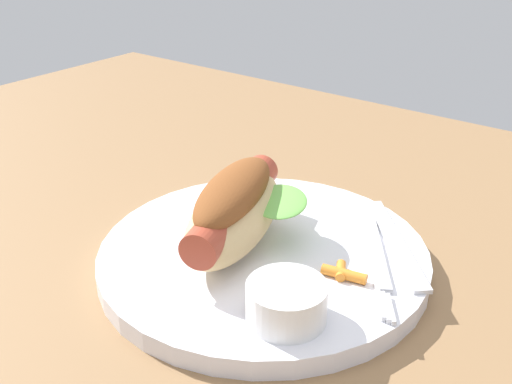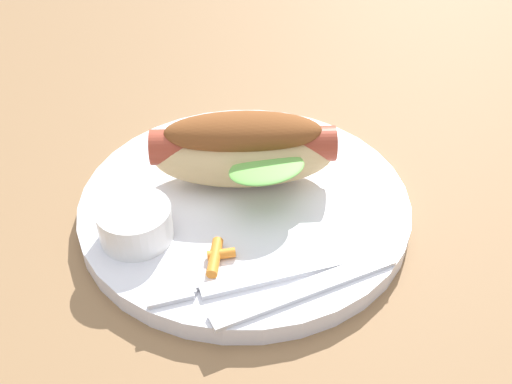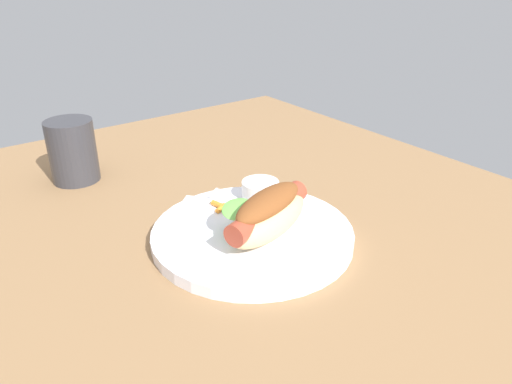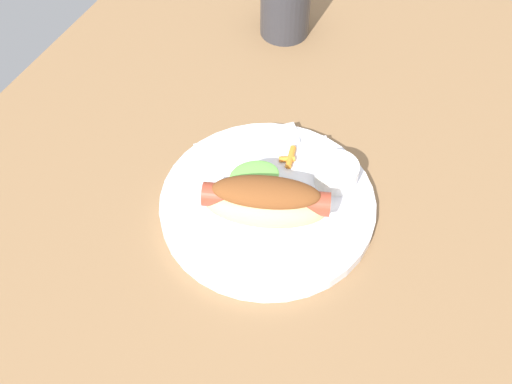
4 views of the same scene
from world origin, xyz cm
name	(u,v)px [view 2 (image 2 of 4)]	position (x,y,z in cm)	size (l,w,h in cm)	color
ground_plane	(241,193)	(0.00, 0.00, -0.90)	(120.00, 90.00, 1.80)	olive
plate	(245,205)	(-3.26, -1.39, 0.80)	(26.44, 26.44, 1.60)	white
hot_dog	(244,148)	(-1.00, -0.66, 4.74)	(11.32, 15.85, 6.10)	#DBB77A
sauce_ramekin	(135,223)	(-9.86, 4.93, 2.95)	(5.46, 5.46, 2.69)	white
fork	(279,274)	(-10.67, -6.26, 1.80)	(10.50, 14.80, 0.40)	silver
knife	(306,289)	(-11.46, -8.31, 1.78)	(13.85, 1.40, 0.36)	silver
carrot_garnish	(217,256)	(-10.46, -1.59, 1.99)	(3.49, 2.13, 0.81)	orange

